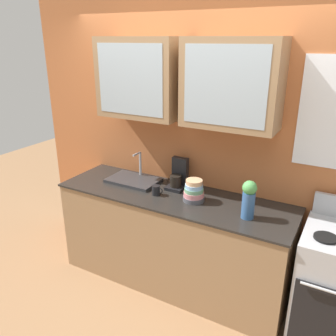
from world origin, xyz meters
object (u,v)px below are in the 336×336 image
at_px(sink_faucet, 134,180).
at_px(vase, 249,198).
at_px(cup_near_sink, 156,190).
at_px(coffee_maker, 178,177).
at_px(bowl_stack, 194,191).
at_px(stove_range, 336,288).

relative_size(sink_faucet, vase, 1.58).
height_order(sink_faucet, vase, vase).
relative_size(sink_faucet, cup_near_sink, 4.63).
relative_size(sink_faucet, coffee_maker, 1.73).
distance_m(sink_faucet, bowl_stack, 0.72).
relative_size(vase, cup_near_sink, 2.92).
xyz_separation_m(cup_near_sink, coffee_maker, (0.09, 0.25, 0.06)).
distance_m(stove_range, coffee_maker, 1.59).
relative_size(vase, coffee_maker, 1.09).
distance_m(vase, cup_near_sink, 0.86).
relative_size(stove_range, coffee_maker, 3.84).
bearing_deg(bowl_stack, coffee_maker, 143.48).
bearing_deg(cup_near_sink, vase, -0.94).
bearing_deg(cup_near_sink, coffee_maker, 69.06).
xyz_separation_m(sink_faucet, cup_near_sink, (0.36, -0.16, 0.02)).
height_order(stove_range, coffee_maker, coffee_maker).
height_order(vase, cup_near_sink, vase).
relative_size(bowl_stack, coffee_maker, 0.68).
bearing_deg(cup_near_sink, sink_faucet, 156.29).
distance_m(bowl_stack, coffee_maker, 0.32).
distance_m(stove_range, cup_near_sink, 1.65).
bearing_deg(bowl_stack, cup_near_sink, -170.26).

